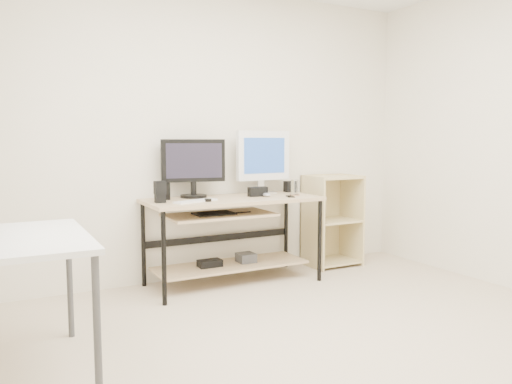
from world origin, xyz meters
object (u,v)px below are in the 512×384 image
object	(u,v)px
white_imac	(263,157)
side_table	(27,251)
audio_controller	(166,191)
shelf_unit	(330,220)
black_monitor	(193,164)
desk	(230,222)

from	to	relation	value
white_imac	side_table	bearing A→B (deg)	-151.37
white_imac	audio_controller	world-z (taller)	white_imac
shelf_unit	audio_controller	bearing A→B (deg)	-179.13
side_table	black_monitor	bearing A→B (deg)	41.80
desk	shelf_unit	distance (m)	1.19
white_imac	black_monitor	bearing A→B (deg)	178.58
shelf_unit	side_table	bearing A→B (deg)	-156.67
black_monitor	audio_controller	size ratio (longest dim) A/B	3.84
side_table	shelf_unit	size ratio (longest dim) A/B	1.11
shelf_unit	audio_controller	size ratio (longest dim) A/B	6.30
audio_controller	desk	bearing A→B (deg)	-2.95
desk	side_table	xyz separation A→B (m)	(-1.65, -1.06, 0.13)
desk	white_imac	distance (m)	0.73
desk	black_monitor	distance (m)	0.59
black_monitor	white_imac	xyz separation A→B (m)	(0.69, 0.01, 0.05)
shelf_unit	audio_controller	world-z (taller)	shelf_unit
shelf_unit	white_imac	size ratio (longest dim) A/B	1.55
shelf_unit	black_monitor	size ratio (longest dim) A/B	1.64
shelf_unit	black_monitor	world-z (taller)	black_monitor
desk	shelf_unit	size ratio (longest dim) A/B	1.67
desk	black_monitor	bearing A→B (deg)	144.12
black_monitor	desk	bearing A→B (deg)	-24.13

